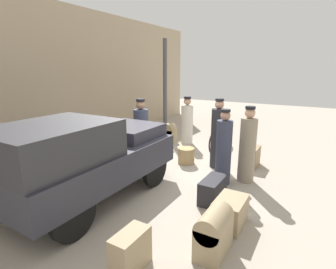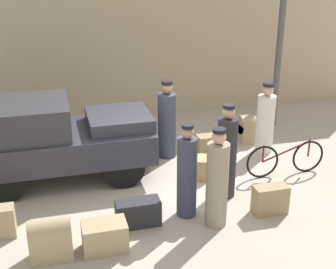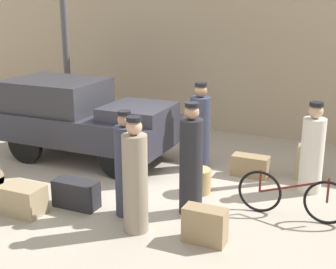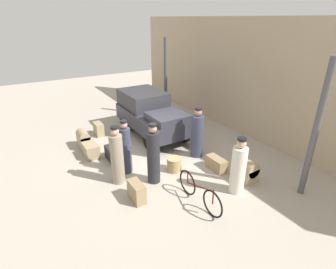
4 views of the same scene
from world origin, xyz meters
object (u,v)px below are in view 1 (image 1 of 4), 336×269
at_px(conductor_in_dark_uniform, 218,136).
at_px(porter_with_bicycle, 247,148).
at_px(wicker_basket, 186,156).
at_px(trunk_barrel_dark, 169,133).
at_px(suitcase_small_leather, 253,157).
at_px(trunk_large_brown, 230,212).
at_px(porter_standing_middle, 187,123).
at_px(trunk_umber_medium, 213,190).
at_px(suitcase_black_upright, 162,144).
at_px(porter_lifting_near_truck, 141,133).
at_px(truck, 84,156).
at_px(trunk_wicker_pale, 214,232).
at_px(porter_carrying_trunk, 224,150).
at_px(bicycle, 219,138).
at_px(suitcase_tan_flat, 131,251).

bearing_deg(conductor_in_dark_uniform, porter_with_bicycle, -120.22).
distance_m(wicker_basket, trunk_barrel_dark, 2.27).
xyz_separation_m(suitcase_small_leather, trunk_large_brown, (-3.00, -0.33, -0.03)).
height_order(porter_standing_middle, trunk_umber_medium, porter_standing_middle).
distance_m(porter_with_bicycle, suitcase_black_upright, 3.12).
relative_size(trunk_barrel_dark, trunk_umber_medium, 0.90).
relative_size(wicker_basket, trunk_barrel_dark, 0.67).
relative_size(suitcase_black_upright, trunk_large_brown, 1.02).
height_order(porter_lifting_near_truck, suitcase_small_leather, porter_lifting_near_truck).
bearing_deg(porter_with_bicycle, wicker_basket, 78.78).
distance_m(truck, trunk_wicker_pale, 2.78).
height_order(porter_with_bicycle, suitcase_small_leather, porter_with_bicycle).
bearing_deg(porter_carrying_trunk, trunk_umber_medium, -172.96).
bearing_deg(suitcase_small_leather, porter_lifting_near_truck, 112.01).
bearing_deg(bicycle, trunk_wicker_pale, -161.07).
relative_size(porter_standing_middle, trunk_barrel_dark, 2.42).
relative_size(wicker_basket, porter_with_bicycle, 0.26).
height_order(porter_with_bicycle, porter_carrying_trunk, porter_with_bicycle).
distance_m(porter_with_bicycle, porter_carrying_trunk, 0.58).
relative_size(conductor_in_dark_uniform, trunk_barrel_dark, 2.70).
distance_m(bicycle, porter_carrying_trunk, 2.66).
height_order(wicker_basket, suitcase_tan_flat, suitcase_tan_flat).
relative_size(porter_standing_middle, porter_lifting_near_truck, 0.93).
distance_m(porter_standing_middle, suitcase_small_leather, 2.79).
relative_size(porter_with_bicycle, conductor_in_dark_uniform, 0.96).
height_order(porter_lifting_near_truck, suitcase_tan_flat, porter_lifting_near_truck).
relative_size(truck, bicycle, 2.07).
distance_m(porter_standing_middle, suitcase_tan_flat, 6.10).
bearing_deg(trunk_barrel_dark, porter_standing_middle, -77.41).
xyz_separation_m(wicker_basket, trunk_barrel_dark, (1.66, 1.53, 0.12)).
height_order(porter_with_bicycle, trunk_wicker_pale, porter_with_bicycle).
distance_m(porter_with_bicycle, trunk_umber_medium, 1.45).
xyz_separation_m(porter_lifting_near_truck, suitcase_black_upright, (1.07, -0.03, -0.60)).
distance_m(porter_carrying_trunk, trunk_large_brown, 1.77).
bearing_deg(trunk_wicker_pale, wicker_basket, 32.60).
height_order(porter_carrying_trunk, porter_lifting_near_truck, porter_lifting_near_truck).
bearing_deg(suitcase_tan_flat, truck, 62.04).
distance_m(porter_lifting_near_truck, trunk_wicker_pale, 4.18).
bearing_deg(conductor_in_dark_uniform, truck, 153.40).
height_order(porter_lifting_near_truck, trunk_wicker_pale, porter_lifting_near_truck).
bearing_deg(trunk_large_brown, wicker_basket, 40.75).
relative_size(conductor_in_dark_uniform, trunk_large_brown, 2.63).
distance_m(suitcase_small_leather, trunk_large_brown, 3.02).
bearing_deg(trunk_umber_medium, porter_lifting_near_truck, 65.24).
xyz_separation_m(bicycle, porter_carrying_trunk, (-2.44, -0.96, 0.43)).
bearing_deg(suitcase_tan_flat, trunk_umber_medium, -6.12).
distance_m(conductor_in_dark_uniform, suitcase_small_leather, 1.13).
bearing_deg(suitcase_small_leather, suitcase_black_upright, 91.56).
distance_m(truck, trunk_barrel_dark, 4.69).
bearing_deg(bicycle, suitcase_small_leather, -127.20).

